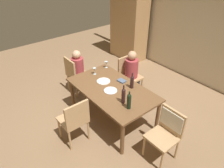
% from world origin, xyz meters
% --- Properties ---
extents(ground_plane, '(10.00, 10.00, 0.00)m').
position_xyz_m(ground_plane, '(0.00, 0.00, 0.00)').
color(ground_plane, '#846647').
extents(rear_room_partition, '(6.40, 0.12, 2.70)m').
position_xyz_m(rear_room_partition, '(0.00, 2.71, 1.35)').
color(rear_room_partition, beige).
rests_on(rear_room_partition, ground_plane).
extents(armoire_cabinet, '(1.18, 0.62, 2.18)m').
position_xyz_m(armoire_cabinet, '(-1.98, 2.26, 1.10)').
color(armoire_cabinet, '#A87F51').
rests_on(armoire_cabinet, ground_plane).
extents(dining_table, '(1.76, 1.02, 0.74)m').
position_xyz_m(dining_table, '(0.00, 0.00, 0.66)').
color(dining_table, brown).
rests_on(dining_table, ground_plane).
extents(chair_far_left, '(0.44, 0.44, 0.92)m').
position_xyz_m(chair_far_left, '(-0.48, 0.89, 0.53)').
color(chair_far_left, tan).
rests_on(chair_far_left, ground_plane).
extents(chair_left_end, '(0.44, 0.44, 0.92)m').
position_xyz_m(chair_left_end, '(-1.26, -0.09, 0.53)').
color(chair_left_end, tan).
rests_on(chair_left_end, ground_plane).
extents(chair_near, '(0.44, 0.44, 0.92)m').
position_xyz_m(chair_near, '(0.09, -0.89, 0.53)').
color(chair_near, tan).
rests_on(chair_near, ground_plane).
extents(chair_right_end, '(0.44, 0.46, 0.92)m').
position_xyz_m(chair_right_end, '(1.26, 0.12, 0.59)').
color(chair_right_end, tan).
rests_on(chair_right_end, ground_plane).
extents(person_woman_host, '(0.34, 0.30, 1.11)m').
position_xyz_m(person_woman_host, '(-0.37, 0.89, 0.65)').
color(person_woman_host, '#33333D').
rests_on(person_woman_host, ground_plane).
extents(person_man_bearded, '(0.28, 0.33, 1.08)m').
position_xyz_m(person_man_bearded, '(-1.26, 0.03, 0.63)').
color(person_man_bearded, '#33333D').
rests_on(person_man_bearded, ground_plane).
extents(wine_bottle_tall_green, '(0.07, 0.07, 0.35)m').
position_xyz_m(wine_bottle_tall_green, '(0.46, -0.12, 0.89)').
color(wine_bottle_tall_green, black).
rests_on(wine_bottle_tall_green, dining_table).
extents(wine_bottle_dark_red, '(0.07, 0.07, 0.34)m').
position_xyz_m(wine_bottle_dark_red, '(0.63, -0.15, 0.89)').
color(wine_bottle_dark_red, black).
rests_on(wine_bottle_dark_red, dining_table).
extents(wine_bottle_short_olive, '(0.07, 0.07, 0.32)m').
position_xyz_m(wine_bottle_short_olive, '(0.22, 0.31, 0.88)').
color(wine_bottle_short_olive, black).
rests_on(wine_bottle_short_olive, dining_table).
extents(wine_glass_near_left, '(0.07, 0.07, 0.15)m').
position_xyz_m(wine_glass_near_left, '(-0.73, 0.42, 0.84)').
color(wine_glass_near_left, silver).
rests_on(wine_glass_near_left, dining_table).
extents(wine_glass_centre, '(0.07, 0.07, 0.15)m').
position_xyz_m(wine_glass_centre, '(-0.65, 0.06, 0.84)').
color(wine_glass_centre, silver).
rests_on(wine_glass_centre, dining_table).
extents(dinner_plate_host, '(0.27, 0.27, 0.01)m').
position_xyz_m(dinner_plate_host, '(-0.30, 0.02, 0.74)').
color(dinner_plate_host, silver).
rests_on(dinner_plate_host, dining_table).
extents(dinner_plate_guest_left, '(0.25, 0.25, 0.01)m').
position_xyz_m(dinner_plate_guest_left, '(0.05, -0.07, 0.74)').
color(dinner_plate_guest_left, white).
rests_on(dinner_plate_guest_left, dining_table).
extents(folded_napkin, '(0.17, 0.14, 0.03)m').
position_xyz_m(folded_napkin, '(-0.07, 0.31, 0.75)').
color(folded_napkin, '#4C5B75').
rests_on(folded_napkin, dining_table).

